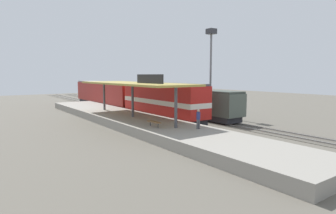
{
  "coord_description": "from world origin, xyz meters",
  "views": [
    {
      "loc": [
        -19.47,
        -27.96,
        5.54
      ],
      "look_at": [
        -1.38,
        -2.22,
        2.0
      ],
      "focal_mm": 30.53,
      "sensor_mm": 36.0,
      "label": 1
    }
  ],
  "objects_px": {
    "freight_car": "(201,103)",
    "light_mast": "(211,54)",
    "passenger_carriage_single": "(105,94)",
    "platform_bench": "(154,122)",
    "person_waiting": "(198,118)",
    "locomotive": "(162,101)"
  },
  "relations": [
    {
      "from": "passenger_carriage_single",
      "to": "person_waiting",
      "type": "height_order",
      "value": "passenger_carriage_single"
    },
    {
      "from": "freight_car",
      "to": "light_mast",
      "type": "bearing_deg",
      "value": 28.93
    },
    {
      "from": "locomotive",
      "to": "person_waiting",
      "type": "relative_size",
      "value": 8.44
    },
    {
      "from": "person_waiting",
      "to": "platform_bench",
      "type": "bearing_deg",
      "value": 131.54
    },
    {
      "from": "platform_bench",
      "to": "person_waiting",
      "type": "height_order",
      "value": "person_waiting"
    },
    {
      "from": "passenger_carriage_single",
      "to": "person_waiting",
      "type": "relative_size",
      "value": 11.7
    },
    {
      "from": "locomotive",
      "to": "light_mast",
      "type": "relative_size",
      "value": 1.23
    },
    {
      "from": "passenger_carriage_single",
      "to": "platform_bench",
      "type": "bearing_deg",
      "value": -103.18
    },
    {
      "from": "platform_bench",
      "to": "light_mast",
      "type": "relative_size",
      "value": 0.15
    },
    {
      "from": "freight_car",
      "to": "light_mast",
      "type": "distance_m",
      "value": 7.39
    },
    {
      "from": "person_waiting",
      "to": "passenger_carriage_single",
      "type": "bearing_deg",
      "value": 83.26
    },
    {
      "from": "freight_car",
      "to": "person_waiting",
      "type": "relative_size",
      "value": 7.02
    },
    {
      "from": "passenger_carriage_single",
      "to": "light_mast",
      "type": "xyz_separation_m",
      "value": [
        7.8,
        -18.25,
        6.08
      ]
    },
    {
      "from": "passenger_carriage_single",
      "to": "person_waiting",
      "type": "distance_m",
      "value": 28.78
    },
    {
      "from": "platform_bench",
      "to": "freight_car",
      "type": "relative_size",
      "value": 0.14
    },
    {
      "from": "light_mast",
      "to": "person_waiting",
      "type": "height_order",
      "value": "light_mast"
    },
    {
      "from": "passenger_carriage_single",
      "to": "light_mast",
      "type": "relative_size",
      "value": 1.71
    },
    {
      "from": "platform_bench",
      "to": "person_waiting",
      "type": "xyz_separation_m",
      "value": [
        2.62,
        -2.96,
        0.51
      ]
    },
    {
      "from": "passenger_carriage_single",
      "to": "freight_car",
      "type": "bearing_deg",
      "value": -77.06
    },
    {
      "from": "platform_bench",
      "to": "locomotive",
      "type": "distance_m",
      "value": 9.75
    },
    {
      "from": "passenger_carriage_single",
      "to": "light_mast",
      "type": "distance_m",
      "value": 20.76
    },
    {
      "from": "person_waiting",
      "to": "locomotive",
      "type": "bearing_deg",
      "value": 72.29
    }
  ]
}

